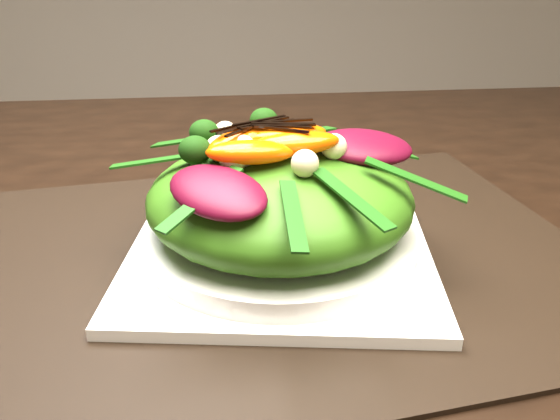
{
  "coord_description": "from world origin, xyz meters",
  "views": [
    {
      "loc": [
        -0.1,
        -0.54,
        1.0
      ],
      "look_at": [
        -0.05,
        -0.11,
        0.8
      ],
      "focal_mm": 38.0,
      "sensor_mm": 36.0,
      "label": 1
    }
  ],
  "objects": [
    {
      "name": "dining_table",
      "position": [
        0.0,
        0.0,
        0.73
      ],
      "size": [
        1.6,
        0.9,
        0.75
      ],
      "primitive_type": "cube",
      "color": "black",
      "rests_on": "floor"
    },
    {
      "name": "placemat",
      "position": [
        -0.05,
        -0.11,
        0.75
      ],
      "size": [
        0.57,
        0.47,
        0.0
      ],
      "primitive_type": "cube",
      "rotation": [
        0.0,
        0.0,
        0.14
      ],
      "color": "black",
      "rests_on": "dining_table"
    },
    {
      "name": "plate_base",
      "position": [
        -0.05,
        -0.11,
        0.76
      ],
      "size": [
        0.28,
        0.28,
        0.01
      ],
      "primitive_type": "cube",
      "rotation": [
        0.0,
        0.0,
        -0.15
      ],
      "color": "white",
      "rests_on": "placemat"
    },
    {
      "name": "salad_bowl",
      "position": [
        -0.05,
        -0.11,
        0.77
      ],
      "size": [
        0.23,
        0.23,
        0.02
      ],
      "primitive_type": "cylinder",
      "rotation": [
        0.0,
        0.0,
        -0.0
      ],
      "color": "white",
      "rests_on": "plate_base"
    },
    {
      "name": "lettuce_mound",
      "position": [
        -0.05,
        -0.11,
        0.81
      ],
      "size": [
        0.29,
        0.29,
        0.08
      ],
      "primitive_type": "ellipsoid",
      "rotation": [
        0.0,
        0.0,
        -0.43
      ],
      "color": "#3A6C14",
      "rests_on": "salad_bowl"
    },
    {
      "name": "radicchio_leaf",
      "position": [
        0.02,
        -0.1,
        0.84
      ],
      "size": [
        0.08,
        0.06,
        0.02
      ],
      "primitive_type": "ellipsoid",
      "rotation": [
        0.0,
        0.0,
        0.07
      ],
      "color": "#480718",
      "rests_on": "lettuce_mound"
    },
    {
      "name": "orange_segment",
      "position": [
        -0.06,
        -0.07,
        0.85
      ],
      "size": [
        0.07,
        0.05,
        0.02
      ],
      "primitive_type": "ellipsoid",
      "rotation": [
        0.0,
        0.0,
        0.41
      ],
      "color": "#FE4B04",
      "rests_on": "lettuce_mound"
    },
    {
      "name": "broccoli_floret",
      "position": [
        -0.11,
        -0.08,
        0.86
      ],
      "size": [
        0.05,
        0.05,
        0.03
      ],
      "primitive_type": "sphere",
      "rotation": [
        0.0,
        0.0,
        0.42
      ],
      "color": "black",
      "rests_on": "lettuce_mound"
    },
    {
      "name": "macadamia_nut",
      "position": [
        -0.02,
        -0.16,
        0.85
      ],
      "size": [
        0.02,
        0.02,
        0.02
      ],
      "primitive_type": "sphere",
      "rotation": [
        0.0,
        0.0,
        -0.11
      ],
      "color": "#C2B189",
      "rests_on": "lettuce_mound"
    },
    {
      "name": "balsamic_drizzle",
      "position": [
        -0.06,
        -0.07,
        0.86
      ],
      "size": [
        0.04,
        0.02,
        0.0
      ],
      "primitive_type": "cube",
      "rotation": [
        0.0,
        0.0,
        0.41
      ],
      "color": "black",
      "rests_on": "orange_segment"
    }
  ]
}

